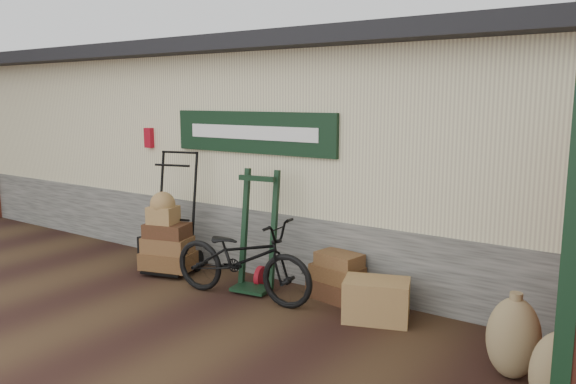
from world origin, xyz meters
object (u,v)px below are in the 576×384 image
at_px(porter_trolley, 174,211).
at_px(green_barrow, 257,231).
at_px(suitcase_stack, 337,275).
at_px(wicker_hamper, 376,300).
at_px(bicycle, 242,254).
at_px(black_trunk, 153,249).

bearing_deg(porter_trolley, green_barrow, -14.60).
bearing_deg(porter_trolley, suitcase_stack, -8.90).
bearing_deg(wicker_hamper, suitcase_stack, 154.17).
xyz_separation_m(suitcase_stack, bicycle, (-0.95, -0.64, 0.26)).
distance_m(porter_trolley, green_barrow, 1.44).
relative_size(porter_trolley, green_barrow, 1.12).
distance_m(suitcase_stack, bicycle, 1.17).
distance_m(suitcase_stack, wicker_hamper, 0.76).
distance_m(green_barrow, suitcase_stack, 1.14).
bearing_deg(green_barrow, porter_trolley, 172.51).
bearing_deg(green_barrow, suitcase_stack, 6.10).
bearing_deg(bicycle, green_barrow, 3.03).
bearing_deg(black_trunk, green_barrow, -2.52).
relative_size(porter_trolley, bicycle, 0.89).
xyz_separation_m(wicker_hamper, black_trunk, (-3.74, 0.15, -0.05)).
height_order(porter_trolley, green_barrow, porter_trolley).
distance_m(wicker_hamper, black_trunk, 3.74).
bearing_deg(black_trunk, bicycle, -12.39).
height_order(black_trunk, bicycle, bicycle).
bearing_deg(wicker_hamper, black_trunk, 177.65).
bearing_deg(black_trunk, porter_trolley, -11.26).
bearing_deg(suitcase_stack, bicycle, -146.09).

